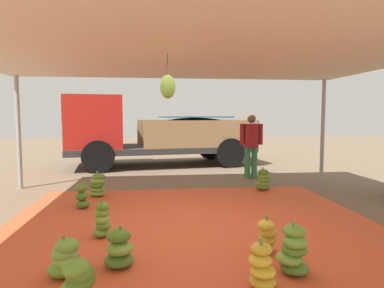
% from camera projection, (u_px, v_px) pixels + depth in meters
% --- Properties ---
extents(ground_plane, '(40.00, 40.00, 0.00)m').
position_uv_depth(ground_plane, '(179.00, 187.00, 8.00)').
color(ground_plane, brown).
extents(tarp_orange, '(5.96, 5.58, 0.01)m').
position_uv_depth(tarp_orange, '(194.00, 229.00, 5.03)').
color(tarp_orange, '#D1512D').
rests_on(tarp_orange, ground).
extents(tent_canopy, '(8.00, 7.00, 2.74)m').
position_uv_depth(tent_canopy, '(194.00, 51.00, 4.72)').
color(tent_canopy, '#9EA0A5').
rests_on(tent_canopy, ground).
extents(banana_bunch_0, '(0.34, 0.35, 0.51)m').
position_uv_depth(banana_bunch_0, '(82.00, 197.00, 6.11)').
color(banana_bunch_0, '#477523').
rests_on(banana_bunch_0, tarp_orange).
extents(banana_bunch_1, '(0.31, 0.29, 0.56)m').
position_uv_depth(banana_bunch_1, '(102.00, 221.00, 4.65)').
color(banana_bunch_1, '#60932D').
rests_on(banana_bunch_1, tarp_orange).
extents(banana_bunch_2, '(0.35, 0.34, 0.48)m').
position_uv_depth(banana_bunch_2, '(266.00, 237.00, 4.12)').
color(banana_bunch_2, gold).
rests_on(banana_bunch_2, tarp_orange).
extents(banana_bunch_3, '(0.45, 0.42, 0.58)m').
position_uv_depth(banana_bunch_3, '(293.00, 251.00, 3.57)').
color(banana_bunch_3, '#477523').
rests_on(banana_bunch_3, tarp_orange).
extents(banana_bunch_5, '(0.42, 0.42, 0.53)m').
position_uv_depth(banana_bunch_5, '(263.00, 180.00, 7.63)').
color(banana_bunch_5, '#477523').
rests_on(banana_bunch_5, tarp_orange).
extents(banana_bunch_6, '(0.40, 0.37, 0.49)m').
position_uv_depth(banana_bunch_6, '(78.00, 283.00, 2.96)').
color(banana_bunch_6, '#518428').
rests_on(banana_bunch_6, tarp_orange).
extents(banana_bunch_7, '(0.45, 0.44, 0.44)m').
position_uv_depth(banana_bunch_7, '(65.00, 258.00, 3.52)').
color(banana_bunch_7, '#60932D').
rests_on(banana_bunch_7, tarp_orange).
extents(banana_bunch_8, '(0.36, 0.38, 0.50)m').
position_uv_depth(banana_bunch_8, '(262.00, 267.00, 3.29)').
color(banana_bunch_8, gold).
rests_on(banana_bunch_8, tarp_orange).
extents(banana_bunch_9, '(0.48, 0.49, 0.55)m').
position_uv_depth(banana_bunch_9, '(97.00, 186.00, 7.03)').
color(banana_bunch_9, '#6B9E38').
rests_on(banana_bunch_9, tarp_orange).
extents(banana_bunch_10, '(0.46, 0.46, 0.47)m').
position_uv_depth(banana_bunch_10, '(119.00, 250.00, 3.74)').
color(banana_bunch_10, '#477523').
rests_on(banana_bunch_10, tarp_orange).
extents(cargo_truck_main, '(6.60, 3.23, 2.40)m').
position_uv_depth(cargo_truck_main, '(153.00, 132.00, 11.50)').
color(cargo_truck_main, '#2D2D2D').
rests_on(cargo_truck_main, ground).
extents(worker_0, '(0.65, 0.40, 1.78)m').
position_uv_depth(worker_0, '(251.00, 141.00, 9.13)').
color(worker_0, '#337A4C').
rests_on(worker_0, ground).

